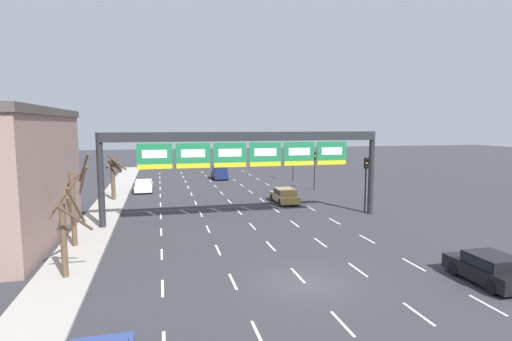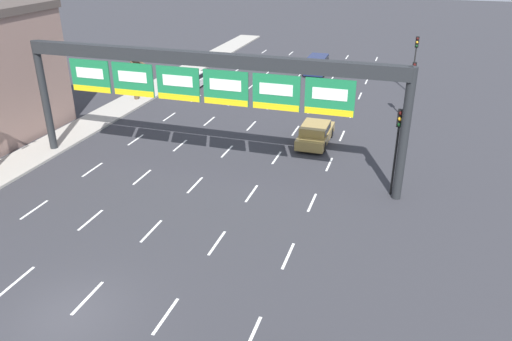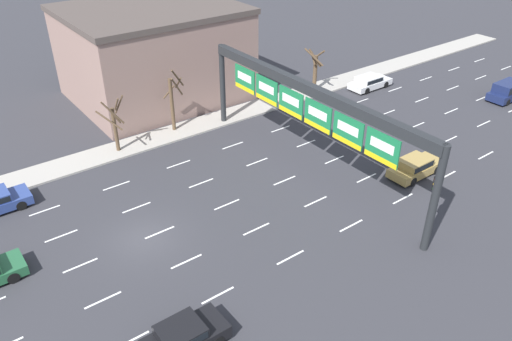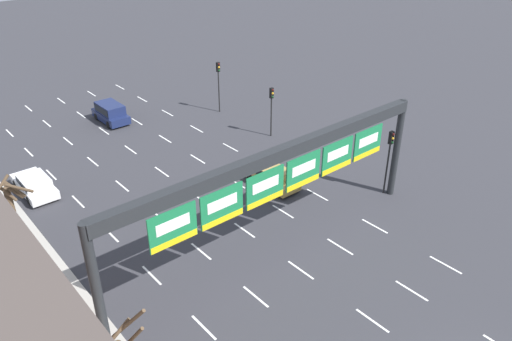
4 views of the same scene
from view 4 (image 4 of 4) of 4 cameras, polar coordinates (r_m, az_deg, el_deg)
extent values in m
cube|color=white|center=(25.45, -5.99, -17.41)|extent=(0.12, 2.00, 0.01)
cube|color=white|center=(28.69, -11.84, -11.64)|extent=(0.12, 2.00, 0.01)
cube|color=white|center=(32.39, -16.25, -7.03)|extent=(0.12, 2.00, 0.01)
cube|color=white|center=(36.39, -19.66, -3.37)|extent=(0.12, 2.00, 0.01)
cube|color=white|center=(40.62, -22.36, -0.44)|extent=(0.12, 2.00, 0.01)
cube|color=white|center=(45.00, -24.54, 1.93)|extent=(0.12, 2.00, 0.01)
cube|color=white|center=(49.50, -26.34, 3.87)|extent=(0.12, 2.00, 0.01)
cube|color=white|center=(26.85, -0.03, -14.22)|extent=(0.12, 2.00, 0.01)
cube|color=white|center=(29.94, -6.30, -9.17)|extent=(0.12, 2.00, 0.01)
cube|color=white|center=(33.49, -11.19, -5.04)|extent=(0.12, 2.00, 0.01)
cube|color=white|center=(37.38, -15.05, -1.71)|extent=(0.12, 2.00, 0.01)
cube|color=white|center=(41.51, -18.16, 0.98)|extent=(0.12, 2.00, 0.01)
cube|color=white|center=(45.81, -20.70, 3.17)|extent=(0.12, 2.00, 0.01)
cube|color=white|center=(50.24, -22.80, 4.98)|extent=(0.12, 2.00, 0.01)
cube|color=white|center=(54.77, -24.57, 6.48)|extent=(0.12, 2.00, 0.01)
cube|color=white|center=(26.27, 13.15, -16.36)|extent=(0.12, 2.00, 0.01)
cube|color=white|center=(28.56, 5.13, -11.26)|extent=(0.12, 2.00, 0.01)
cube|color=white|center=(31.48, -1.33, -6.84)|extent=(0.12, 2.00, 0.01)
cube|color=white|center=(34.88, -6.52, -3.16)|extent=(0.12, 2.00, 0.01)
cube|color=white|center=(38.63, -10.72, -0.15)|extent=(0.12, 2.00, 0.01)
cube|color=white|center=(42.63, -14.15, 2.32)|extent=(0.12, 2.00, 0.01)
cube|color=white|center=(46.83, -16.99, 4.35)|extent=(0.12, 2.00, 0.01)
cube|color=white|center=(51.17, -19.37, 6.03)|extent=(0.12, 2.00, 0.01)
cube|color=white|center=(55.62, -21.38, 7.44)|extent=(0.12, 2.00, 0.01)
cube|color=white|center=(28.40, 17.35, -12.98)|extent=(0.12, 2.00, 0.01)
cube|color=white|center=(30.53, 9.58, -8.58)|extent=(0.12, 2.00, 0.01)
cube|color=white|center=(33.28, 3.10, -4.71)|extent=(0.12, 2.00, 0.01)
cube|color=white|center=(36.51, -2.26, -1.42)|extent=(0.12, 2.00, 0.01)
cube|color=white|center=(40.11, -6.68, 1.32)|extent=(0.12, 2.00, 0.01)
cube|color=white|center=(43.98, -10.36, 3.58)|extent=(0.12, 2.00, 0.01)
cube|color=white|center=(48.06, -13.45, 5.46)|extent=(0.12, 2.00, 0.01)
cube|color=white|center=(52.30, -16.06, 7.03)|extent=(0.12, 2.00, 0.01)
cube|color=white|center=(56.66, -18.28, 8.34)|extent=(0.12, 2.00, 0.01)
cube|color=white|center=(30.74, 20.85, -10.04)|extent=(0.12, 2.00, 0.01)
cube|color=white|center=(32.72, 13.41, -6.20)|extent=(0.12, 2.00, 0.01)
cube|color=white|center=(35.30, 7.02, -2.78)|extent=(0.12, 2.00, 0.01)
cube|color=white|center=(38.36, 1.62, 0.17)|extent=(0.12, 2.00, 0.01)
cube|color=white|center=(41.80, -2.95, 2.66)|extent=(0.12, 2.00, 0.01)
cube|color=white|center=(45.53, -6.81, 4.75)|extent=(0.12, 2.00, 0.01)
cube|color=white|center=(49.48, -10.08, 6.49)|extent=(0.12, 2.00, 0.01)
cube|color=white|center=(53.61, -12.88, 7.95)|extent=(0.12, 2.00, 0.01)
cube|color=white|center=(57.87, -15.29, 9.19)|extent=(0.12, 2.00, 0.01)
cylinder|color=#232628|center=(23.06, -17.77, -12.91)|extent=(0.46, 0.46, 6.96)
cylinder|color=#232628|center=(34.89, 15.77, 2.40)|extent=(0.46, 0.46, 6.96)
cube|color=#232628|center=(26.03, 2.88, 1.99)|extent=(21.40, 0.60, 0.70)
cube|color=#197542|center=(22.94, -9.48, -6.42)|extent=(2.52, 0.08, 1.85)
cube|color=white|center=(22.82, -9.45, -6.13)|extent=(1.76, 0.02, 0.59)
cube|color=yellow|center=(23.35, -9.27, -8.00)|extent=(2.47, 0.02, 0.33)
cube|color=#197542|center=(24.17, -3.90, -4.06)|extent=(2.52, 0.08, 1.85)
cube|color=white|center=(24.05, -3.85, -3.77)|extent=(1.76, 0.02, 0.59)
cube|color=yellow|center=(24.56, -3.78, -5.59)|extent=(2.47, 0.02, 0.33)
cube|color=#197542|center=(25.65, 1.05, -1.91)|extent=(2.52, 0.08, 1.85)
cube|color=white|center=(25.53, 1.12, -1.63)|extent=(1.76, 0.02, 0.59)
cube|color=yellow|center=(26.01, 1.10, -3.39)|extent=(2.47, 0.02, 0.33)
cube|color=#197542|center=(27.32, 5.42, 0.00)|extent=(2.52, 0.08, 1.85)
cube|color=white|center=(27.21, 5.51, 0.27)|extent=(1.76, 0.02, 0.59)
cube|color=yellow|center=(27.66, 5.42, -1.42)|extent=(2.47, 0.02, 0.33)
cube|color=#197542|center=(29.16, 9.27, 1.68)|extent=(2.52, 0.08, 1.85)
cube|color=white|center=(29.06, 9.36, 1.94)|extent=(1.76, 0.02, 0.59)
cube|color=yellow|center=(29.48, 9.22, 0.33)|extent=(2.47, 0.02, 0.33)
cube|color=#197542|center=(31.14, 12.64, 3.14)|extent=(2.52, 0.08, 1.85)
cube|color=white|center=(31.04, 12.74, 3.39)|extent=(1.76, 0.02, 0.59)
cube|color=yellow|center=(31.44, 12.56, 1.87)|extent=(2.47, 0.02, 0.33)
cube|color=silver|center=(38.41, -23.99, -1.65)|extent=(1.89, 4.66, 0.60)
cube|color=silver|center=(37.91, -24.02, -1.08)|extent=(1.74, 2.42, 0.52)
cube|color=black|center=(37.91, -24.02, -1.08)|extent=(1.77, 2.23, 0.38)
cylinder|color=black|center=(39.54, -25.74, -1.46)|extent=(0.22, 0.66, 0.66)
cylinder|color=black|center=(39.87, -23.44, -0.69)|extent=(0.22, 0.66, 0.66)
cylinder|color=black|center=(37.12, -24.48, -3.13)|extent=(0.22, 0.66, 0.66)
cylinder|color=black|center=(37.47, -22.05, -2.29)|extent=(0.22, 0.66, 0.66)
cube|color=#19234C|center=(48.48, -16.25, 6.00)|extent=(1.89, 4.23, 0.71)
cube|color=#19234C|center=(48.16, -16.35, 6.84)|extent=(1.74, 2.96, 0.85)
cube|color=black|center=(48.16, -16.35, 6.84)|extent=(1.78, 2.73, 0.61)
cylinder|color=black|center=(49.36, -17.75, 5.89)|extent=(0.22, 0.66, 0.66)
cylinder|color=black|center=(49.96, -15.96, 6.43)|extent=(0.22, 0.66, 0.66)
cylinder|color=black|center=(47.17, -16.48, 5.04)|extent=(0.22, 0.66, 0.66)
cylinder|color=black|center=(47.80, -14.63, 5.61)|extent=(0.22, 0.66, 0.66)
cube|color=#A88947|center=(36.04, 1.74, -0.90)|extent=(1.81, 4.43, 0.64)
cube|color=#A88947|center=(35.58, 2.04, -0.22)|extent=(1.67, 2.31, 0.57)
cube|color=black|center=(35.58, 2.04, -0.22)|extent=(1.70, 2.12, 0.41)
cylinder|color=black|center=(36.54, -0.61, -0.78)|extent=(0.22, 0.66, 0.66)
cylinder|color=black|center=(37.48, 1.32, 0.01)|extent=(0.22, 0.66, 0.66)
cylinder|color=black|center=(34.81, 2.19, -2.42)|extent=(0.22, 0.66, 0.66)
cylinder|color=black|center=(35.79, 4.13, -1.55)|extent=(0.22, 0.66, 0.66)
cylinder|color=black|center=(48.51, -4.26, 8.94)|extent=(0.12, 0.12, 4.01)
cube|color=black|center=(47.74, -4.36, 11.71)|extent=(0.30, 0.24, 0.90)
sphere|color=#3D0E0C|center=(47.55, -4.28, 12.03)|extent=(0.20, 0.20, 0.20)
sphere|color=gold|center=(47.64, -4.27, 11.68)|extent=(0.20, 0.20, 0.20)
sphere|color=#0E3515|center=(47.73, -4.26, 11.34)|extent=(0.20, 0.20, 0.20)
cylinder|color=black|center=(35.52, 14.71, 0.18)|extent=(0.12, 0.12, 3.83)
cube|color=black|center=(34.49, 15.19, 3.64)|extent=(0.30, 0.24, 0.90)
sphere|color=#3D0E0C|center=(34.31, 15.43, 4.02)|extent=(0.20, 0.20, 0.20)
sphere|color=gold|center=(34.43, 15.36, 3.57)|extent=(0.20, 0.20, 0.20)
sphere|color=#0E3515|center=(34.55, 15.30, 3.12)|extent=(0.20, 0.20, 0.20)
cylinder|color=black|center=(43.18, 1.75, 6.10)|extent=(0.12, 0.12, 3.50)
cube|color=black|center=(42.38, 1.79, 8.84)|extent=(0.30, 0.24, 0.90)
sphere|color=#3D0E0C|center=(42.19, 1.92, 9.18)|extent=(0.20, 0.20, 0.20)
sphere|color=gold|center=(42.29, 1.91, 8.80)|extent=(0.20, 0.20, 0.20)
sphere|color=#0E3515|center=(42.40, 1.90, 8.42)|extent=(0.20, 0.20, 0.20)
cylinder|color=brown|center=(19.76, -16.08, -18.05)|extent=(1.52, 0.36, 1.38)
cylinder|color=brown|center=(19.21, -14.41, -16.62)|extent=(0.94, 1.46, 1.86)
cylinder|color=brown|center=(19.69, -14.24, -18.41)|extent=(0.80, 1.30, 1.89)
cylinder|color=brown|center=(32.78, -26.01, -4.49)|extent=(0.40, 0.40, 3.59)
cylinder|color=brown|center=(32.39, -27.13, -1.53)|extent=(1.22, 0.44, 1.07)
cylinder|color=brown|center=(31.71, -26.51, -2.36)|extent=(0.85, 0.29, 1.22)
cylinder|color=brown|center=(31.58, -25.80, -1.95)|extent=(1.17, 0.98, 1.69)
cylinder|color=brown|center=(31.77, -25.79, -2.28)|extent=(1.00, 0.93, 1.37)
cylinder|color=brown|center=(31.27, -25.46, -1.83)|extent=(1.73, 1.24, 1.64)
camera|label=1|loc=(19.42, 83.84, -35.63)|focal=28.00mm
camera|label=2|loc=(28.33, 62.77, 1.00)|focal=35.00mm
camera|label=3|loc=(39.36, 60.63, 16.69)|focal=35.00mm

